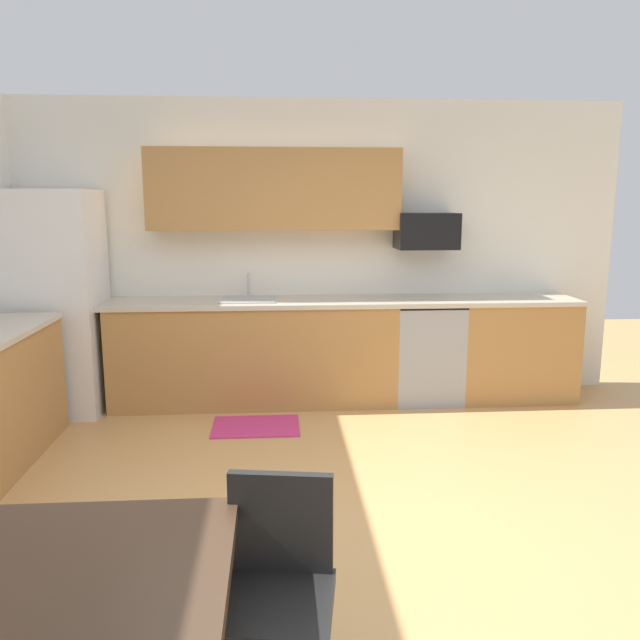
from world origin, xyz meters
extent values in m
plane|color=tan|center=(0.00, 0.00, 0.00)|extent=(12.00, 12.00, 0.00)
cube|color=white|center=(0.00, 2.65, 1.35)|extent=(5.80, 0.10, 2.70)
cube|color=#AD7A42|center=(-0.50, 2.30, 0.45)|extent=(2.51, 0.60, 0.90)
cube|color=#AD7A42|center=(1.88, 2.30, 0.45)|extent=(1.04, 0.60, 0.90)
cube|color=beige|center=(0.00, 2.30, 0.92)|extent=(4.80, 0.64, 0.04)
cube|color=#AD7A42|center=(-0.30, 2.43, 1.90)|extent=(2.20, 0.34, 0.70)
cube|color=white|center=(-2.18, 2.22, 0.95)|extent=(0.76, 0.70, 1.90)
cube|color=#999BA0|center=(1.06, 2.30, 0.44)|extent=(0.60, 0.60, 0.88)
cube|color=black|center=(1.06, 2.30, 0.90)|extent=(0.60, 0.60, 0.03)
cube|color=black|center=(1.06, 2.40, 1.54)|extent=(0.54, 0.36, 0.32)
cube|color=#A5A8AD|center=(-0.55, 2.30, 0.88)|extent=(0.48, 0.40, 0.14)
cylinder|color=#B2B5BA|center=(-0.55, 2.48, 1.04)|extent=(0.02, 0.02, 0.24)
cylinder|color=#422D1E|center=(-0.51, -1.12, 0.34)|extent=(0.05, 0.05, 0.67)
cube|color=black|center=(-0.32, -1.31, 0.45)|extent=(0.46, 0.46, 0.05)
cube|color=black|center=(-0.29, -1.13, 0.65)|extent=(0.38, 0.10, 0.40)
cylinder|color=#B2B2B7|center=(-0.46, -1.11, 0.21)|extent=(0.03, 0.03, 0.42)
cylinder|color=#B2B2B7|center=(-0.13, -1.17, 0.21)|extent=(0.03, 0.03, 0.42)
cube|color=#CC3372|center=(-0.48, 1.65, 0.01)|extent=(0.70, 0.50, 0.01)
camera|label=1|loc=(-0.30, -3.24, 1.81)|focal=35.50mm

